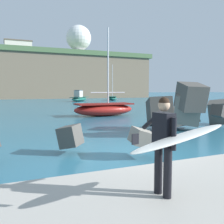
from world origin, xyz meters
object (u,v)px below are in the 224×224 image
Objects in this scene: boat_near_right at (104,109)px; boat_mid_left at (112,98)px; surfer_with_board at (169,139)px; station_building_central at (18,50)px; radar_dome at (79,40)px; boat_near_centre at (79,98)px.

boat_mid_left reaches higher than boat_near_right.
surfer_with_board is 48.55m from boat_mid_left.
surfer_with_board is 0.26× the size of station_building_central.
boat_mid_left is 0.65× the size of radar_dome.
radar_dome is (10.59, 37.25, 18.23)m from boat_near_centre.
surfer_with_board is at bearing -91.34° from station_building_central.
surfer_with_board is at bearing -107.46° from boat_near_right.
boat_mid_left is (13.41, 29.26, -0.11)m from boat_near_right.
boat_near_right is at bearing 72.54° from surfer_with_board.
boat_near_centre is 27.65m from boat_near_right.
boat_near_right reaches higher than boat_near_centre.
radar_dome reaches higher than boat_near_centre.
radar_dome is 1.39× the size of station_building_central.
boat_near_right is 0.96× the size of boat_mid_left.
surfer_with_board is 0.18× the size of radar_dome.
boat_mid_left reaches higher than surfer_with_board.
surfer_with_board is 16.46m from boat_near_right.
station_building_central is at bearing 88.66° from surfer_with_board.
boat_near_right is at bearing -87.45° from station_building_central.
boat_mid_left is at bearing -94.48° from radar_dome.
surfer_with_board is 44.05m from boat_near_centre.
boat_near_centre is 0.70× the size of boat_near_right.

